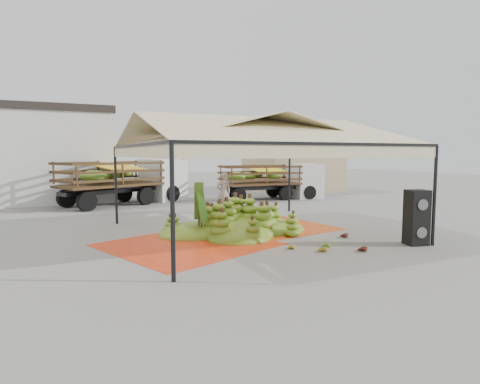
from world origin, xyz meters
name	(u,v)px	position (x,y,z in m)	size (l,w,h in m)	color
ground	(253,233)	(0.00, 0.00, 0.00)	(90.00, 90.00, 0.00)	slate
canopy_tent	(254,138)	(0.00, 0.00, 3.30)	(8.10, 8.10, 4.00)	black
building_tan	(293,163)	(10.00, 13.00, 2.07)	(6.30, 5.30, 4.10)	tan
tarp_left	(188,244)	(-2.61, -0.72, 0.01)	(4.48, 4.26, 0.01)	red
tarp_right	(265,226)	(1.00, 0.96, 0.01)	(4.20, 4.41, 0.01)	orange
banana_heap	(237,216)	(-0.48, 0.28, 0.58)	(5.37, 4.41, 1.15)	#4F7318
hand_yellow_a	(321,249)	(0.45, -3.27, 0.10)	(0.46, 0.37, 0.21)	#B29223
hand_yellow_b	(290,246)	(-0.17, -2.60, 0.09)	(0.42, 0.34, 0.19)	#B09D23
hand_red_a	(342,235)	(2.27, -1.97, 0.11)	(0.49, 0.40, 0.22)	#5A2C14
hand_red_b	(361,248)	(1.48, -3.70, 0.11)	(0.47, 0.38, 0.21)	#5C1B15
hand_green	(325,245)	(0.88, -2.86, 0.10)	(0.42, 0.34, 0.19)	#457919
hanging_bunches	(225,158)	(-0.72, 0.76, 2.62)	(3.24, 0.24, 0.20)	#3F7819
speaker_stack	(417,217)	(3.64, -3.70, 0.84)	(0.71, 0.65, 1.67)	black
banana_leaves	(194,238)	(-2.14, 0.05, 0.00)	(0.96, 1.36, 3.70)	#306C1C
vendor	(224,193)	(0.97, 4.88, 0.94)	(0.69, 0.45, 1.89)	gray
truck_left	(130,177)	(-2.36, 10.33, 1.49)	(7.44, 4.99, 2.42)	#4B3319
truck_right	(275,177)	(6.13, 8.93, 1.31)	(6.38, 2.72, 2.13)	#4D3219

